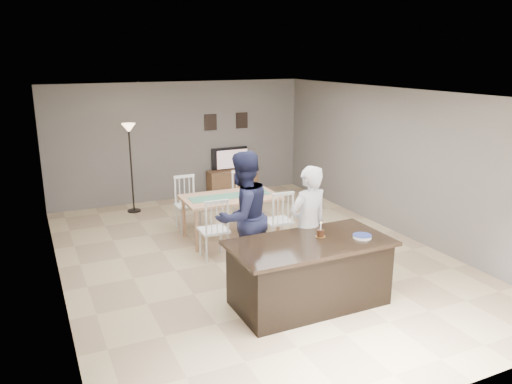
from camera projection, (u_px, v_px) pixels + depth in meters
name	position (u px, v px, depth m)	size (l,w,h in m)	color
floor	(253.00, 257.00, 8.37)	(8.00, 8.00, 0.00)	tan
room_shell	(253.00, 159.00, 7.93)	(8.00, 8.00, 8.00)	slate
kitchen_island	(309.00, 272.00, 6.68)	(2.15, 1.10, 0.90)	black
tv_console	(232.00, 182.00, 12.08)	(1.20, 0.40, 0.60)	brown
television	(231.00, 159.00, 11.99)	(0.91, 0.12, 0.53)	black
tv_screen_glow	(232.00, 159.00, 11.92)	(0.78, 0.78, 0.00)	orange
picture_frames	(226.00, 121.00, 11.85)	(1.10, 0.02, 0.38)	black
doorway	(72.00, 271.00, 4.81)	(0.00, 2.10, 2.65)	black
woman	(308.00, 226.00, 7.17)	(0.65, 0.43, 1.78)	silver
man	(243.00, 217.00, 7.32)	(0.95, 0.74, 1.95)	#181A34
birthday_cake	(320.00, 233.00, 6.73)	(0.14, 0.14, 0.21)	gold
plate_stack	(362.00, 236.00, 6.69)	(0.25, 0.25, 0.04)	white
dining_table	(230.00, 203.00, 9.06)	(1.74, 1.97, 1.05)	tan
floor_lamp	(130.00, 144.00, 10.41)	(0.29, 0.29, 1.90)	black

